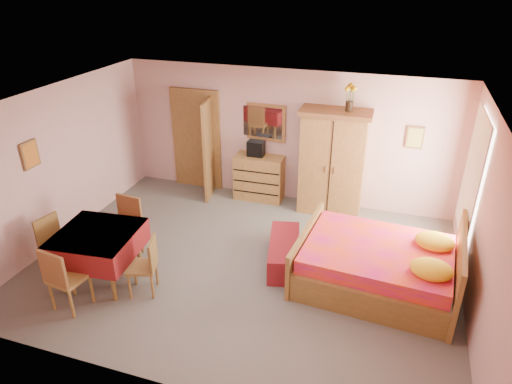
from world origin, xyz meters
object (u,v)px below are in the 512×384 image
(chest_of_drawers, at_px, (259,177))
(wardrobe, at_px, (332,163))
(chair_south, at_px, (69,277))
(bed, at_px, (378,254))
(chair_west, at_px, (58,246))
(chair_east, at_px, (142,266))
(floor_lamp, at_px, (306,161))
(chair_north, at_px, (123,229))
(sunflower_vase, at_px, (350,97))
(bench, at_px, (284,252))
(stereo, at_px, (256,148))
(wall_mirror, at_px, (263,122))
(dining_table, at_px, (100,256))

(chest_of_drawers, relative_size, wardrobe, 0.48)
(chest_of_drawers, relative_size, chair_south, 0.98)
(bed, relative_size, chair_west, 2.50)
(wardrobe, height_order, chair_west, wardrobe)
(chair_south, bearing_deg, chair_east, 45.94)
(floor_lamp, distance_m, chair_north, 3.64)
(chair_south, bearing_deg, sunflower_vase, 59.88)
(sunflower_vase, relative_size, bench, 0.39)
(bench, distance_m, chair_east, 2.20)
(chest_of_drawers, height_order, stereo, stereo)
(chair_south, bearing_deg, wall_mirror, 79.38)
(floor_lamp, relative_size, chair_east, 2.07)
(chest_of_drawers, relative_size, chair_east, 1.10)
(floor_lamp, distance_m, chair_west, 4.61)
(stereo, bearing_deg, floor_lamp, 3.91)
(floor_lamp, bearing_deg, sunflower_vase, -12.53)
(wall_mirror, xyz_separation_m, chair_north, (-1.43, -2.88, -1.05))
(dining_table, bearing_deg, wall_mirror, 68.15)
(bed, bearing_deg, floor_lamp, 129.44)
(bed, xyz_separation_m, chair_south, (-3.94, -1.81, -0.03))
(floor_lamp, distance_m, wardrobe, 0.56)
(wall_mirror, bearing_deg, chair_south, -105.26)
(sunflower_vase, bearing_deg, floor_lamp, 167.47)
(sunflower_vase, height_order, dining_table, sunflower_vase)
(dining_table, height_order, chair_west, chair_west)
(bench, xyz_separation_m, chair_south, (-2.52, -1.90, 0.29))
(chest_of_drawers, bearing_deg, dining_table, -114.44)
(stereo, height_order, sunflower_vase, sunflower_vase)
(bed, bearing_deg, wardrobe, 121.14)
(chest_of_drawers, xyz_separation_m, chair_east, (-0.68, -3.39, -0.02))
(floor_lamp, relative_size, sunflower_vase, 3.75)
(bed, bearing_deg, dining_table, -158.98)
(sunflower_vase, distance_m, chair_north, 4.39)
(bench, bearing_deg, stereo, 118.72)
(chair_south, relative_size, chair_west, 1.09)
(floor_lamp, xyz_separation_m, chair_east, (-1.60, -3.47, -0.47))
(sunflower_vase, height_order, chair_north, sunflower_vase)
(stereo, distance_m, bench, 2.54)
(stereo, height_order, chair_north, stereo)
(wardrobe, relative_size, sunflower_vase, 4.14)
(wardrobe, bearing_deg, bed, -64.79)
(stereo, distance_m, chair_north, 3.06)
(sunflower_vase, bearing_deg, stereo, 176.80)
(bench, bearing_deg, sunflower_vase, 73.64)
(wardrobe, xyz_separation_m, chair_north, (-2.87, -2.59, -0.50))
(wardrobe, bearing_deg, wall_mirror, 167.12)
(chair_west, bearing_deg, floor_lamp, 150.14)
(wall_mirror, xyz_separation_m, bench, (1.07, -2.29, -1.34))
(floor_lamp, relative_size, bed, 0.80)
(chest_of_drawers, height_order, sunflower_vase, sunflower_vase)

